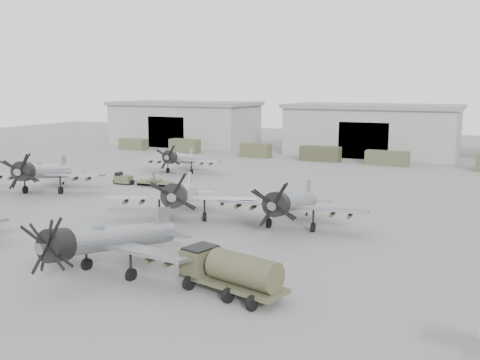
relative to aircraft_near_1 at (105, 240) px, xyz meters
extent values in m
plane|color=#5D5E5B|center=(1.90, 6.24, -2.29)|extent=(220.00, 220.00, 0.00)
cube|color=gray|center=(-36.10, 68.24, 1.71)|extent=(28.00, 14.00, 8.00)
cube|color=slate|center=(-36.10, 68.24, 6.06)|extent=(29.00, 14.80, 0.70)
cube|color=black|center=(-36.10, 61.44, 0.71)|extent=(8.12, 0.40, 6.00)
cube|color=gray|center=(1.90, 68.24, 1.71)|extent=(28.00, 14.00, 8.00)
cube|color=slate|center=(1.90, 68.24, 6.06)|extent=(29.00, 14.80, 0.70)
cube|color=black|center=(1.90, 61.44, 0.71)|extent=(8.12, 0.40, 6.00)
cube|color=#464B31|center=(-40.04, 56.24, -1.27)|extent=(5.34, 2.20, 2.04)
cube|color=#46472E|center=(-28.80, 56.24, -1.06)|extent=(5.45, 2.20, 2.44)
cube|color=#44462D|center=(-14.85, 56.24, -1.13)|extent=(4.99, 2.20, 2.30)
cube|color=#373825|center=(-3.65, 56.24, -1.13)|extent=(6.36, 2.20, 2.32)
cube|color=#40472E|center=(6.78, 56.24, -1.21)|extent=(6.37, 2.20, 2.15)
cylinder|color=gray|center=(0.08, 0.93, -0.09)|extent=(2.42, 10.67, 3.12)
cylinder|color=black|center=(-0.33, -3.74, 0.66)|extent=(2.03, 1.74, 2.07)
cube|color=gray|center=(0.03, 0.33, -0.34)|extent=(12.61, 3.29, 0.56)
cube|color=gray|center=(0.50, 5.60, 0.07)|extent=(0.27, 1.66, 1.99)
ellipsoid|color=#3F4C54|center=(-0.06, -0.66, 0.82)|extent=(0.70, 1.25, 0.56)
cylinder|color=black|center=(-1.88, 0.30, -1.94)|extent=(0.35, 0.82, 0.80)
cylinder|color=black|center=(1.90, -0.03, -1.94)|extent=(0.35, 0.82, 0.80)
cylinder|color=black|center=(0.47, 5.30, -2.14)|extent=(0.15, 0.33, 0.32)
cylinder|color=#909398|center=(-23.76, 18.43, 0.07)|extent=(5.60, 11.15, 3.34)
cylinder|color=black|center=(-21.94, 13.74, 0.87)|extent=(2.51, 2.31, 2.22)
cube|color=#909398|center=(-23.53, 17.83, -0.20)|extent=(13.32, 7.04, 0.60)
cube|color=#909398|center=(-25.58, 23.12, 0.24)|extent=(0.76, 1.71, 2.14)
ellipsoid|color=#3F4C54|center=(-23.14, 16.83, 1.04)|extent=(1.06, 1.43, 0.60)
cylinder|color=black|center=(-25.35, 16.90, -1.91)|extent=(0.59, 0.91, 0.86)
cylinder|color=black|center=(-21.56, 18.37, -1.91)|extent=(0.59, 0.91, 0.86)
cylinder|color=black|center=(-25.46, 22.82, -2.13)|extent=(0.24, 0.37, 0.34)
cylinder|color=#A0A3A9|center=(-3.42, 14.64, 0.03)|extent=(5.91, 10.83, 3.28)
cylinder|color=black|center=(-1.44, 10.12, 0.81)|extent=(2.49, 2.32, 2.18)
cube|color=#A0A3A9|center=(-3.17, 14.06, -0.24)|extent=(12.95, 7.38, 0.59)
cube|color=#A0A3A9|center=(-5.40, 19.16, 0.19)|extent=(0.82, 1.65, 2.10)
ellipsoid|color=#3F4C54|center=(-2.75, 13.10, 0.98)|extent=(1.08, 1.41, 0.59)
cylinder|color=black|center=(-4.91, 13.07, -1.92)|extent=(0.61, 0.89, 0.84)
cylinder|color=black|center=(-1.26, 14.67, -1.92)|extent=(0.61, 0.89, 0.84)
cylinder|color=black|center=(-5.27, 18.87, -2.13)|extent=(0.25, 0.36, 0.34)
cylinder|color=gray|center=(6.51, 16.05, -0.08)|extent=(2.22, 10.68, 3.12)
cylinder|color=black|center=(6.83, 11.37, 0.66)|extent=(2.00, 1.71, 2.08)
cube|color=gray|center=(6.55, 15.46, -0.34)|extent=(12.61, 3.06, 0.56)
cube|color=gray|center=(6.19, 20.74, 0.07)|extent=(0.23, 1.67, 2.00)
ellipsoid|color=#3F4C54|center=(6.62, 14.46, 0.82)|extent=(0.68, 1.24, 0.56)
cylinder|color=black|center=(4.67, 15.13, -1.94)|extent=(0.33, 0.82, 0.80)
cylinder|color=black|center=(8.46, 15.39, -1.94)|extent=(0.33, 0.82, 0.80)
cylinder|color=black|center=(6.21, 20.44, -2.14)|extent=(0.14, 0.33, 0.32)
cylinder|color=#9EA2A6|center=(-17.42, 36.84, -0.29)|extent=(3.26, 9.68, 2.83)
cylinder|color=black|center=(-16.56, 32.67, 0.39)|extent=(1.97, 1.75, 1.88)
cube|color=#9EA2A6|center=(-17.31, 36.31, -0.52)|extent=(11.49, 4.24, 0.51)
cube|color=#9EA2A6|center=(-18.28, 41.01, -0.15)|extent=(0.41, 1.50, 1.81)
ellipsoid|color=#3F4C54|center=(-17.13, 35.42, 0.53)|extent=(0.75, 1.17, 0.51)
cylinder|color=black|center=(-18.96, 35.79, -1.97)|extent=(0.39, 0.76, 0.72)
cylinder|color=black|center=(-15.59, 36.48, -1.97)|extent=(0.39, 0.76, 0.72)
cylinder|color=black|center=(-18.22, 40.74, -2.15)|extent=(0.16, 0.31, 0.29)
cube|color=#41402B|center=(8.51, 0.62, -1.59)|extent=(6.84, 3.61, 0.23)
cube|color=#41402B|center=(6.07, 1.21, -0.84)|extent=(1.95, 2.43, 1.58)
cylinder|color=#41402B|center=(9.33, 0.42, -0.66)|extent=(4.58, 2.73, 1.77)
cube|color=black|center=(6.07, 1.21, -0.01)|extent=(1.80, 2.14, 0.14)
cylinder|color=black|center=(5.91, 0.15, -1.87)|extent=(0.47, 0.88, 0.84)
cylinder|color=black|center=(10.94, 1.13, -1.87)|extent=(0.47, 0.88, 0.84)
cube|color=#44492F|center=(-19.00, 26.17, -1.67)|extent=(2.12, 1.42, 0.89)
cube|color=black|center=(-19.67, 26.10, -1.12)|extent=(0.65, 1.05, 0.56)
cylinder|color=black|center=(-19.00, 26.17, -2.01)|extent=(1.39, 0.75, 0.62)
cylinder|color=black|center=(-17.56, 26.31, -1.78)|extent=(1.34, 0.22, 0.09)
cube|color=#44492F|center=(-14.80, 26.59, -1.78)|extent=(4.36, 1.97, 0.20)
cylinder|color=black|center=(-14.80, 26.59, -2.06)|extent=(1.71, 0.65, 0.49)
cylinder|color=#44492F|center=(-14.80, 26.59, -1.56)|extent=(1.59, 0.51, 0.36)
imported|color=#48482F|center=(-14.17, 25.62, -1.30)|extent=(0.66, 0.83, 1.97)
camera|label=1|loc=(21.38, -25.16, 9.37)|focal=40.00mm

